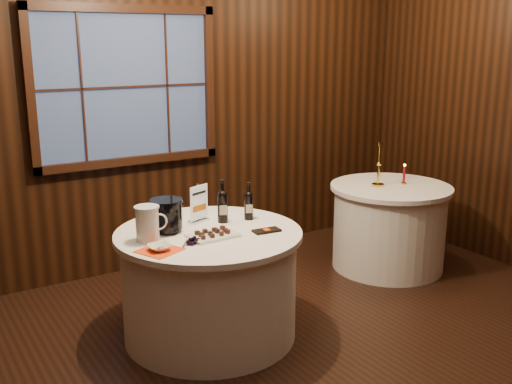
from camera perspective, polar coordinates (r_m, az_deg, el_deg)
back_wall at (r=5.28m, az=-12.31°, el=8.64°), size 6.00×0.10×3.00m
main_table at (r=4.23m, az=-4.45°, el=-8.68°), size 1.28×1.28×0.77m
side_table at (r=5.58m, az=12.54°, el=-3.20°), size 1.08×1.08×0.77m
sign_stand at (r=4.28m, az=-5.51°, el=-1.64°), size 0.17×0.13×0.28m
port_bottle_left at (r=4.25m, az=-3.19°, el=-1.15°), size 0.07×0.09×0.31m
port_bottle_right at (r=4.32m, az=-0.70°, el=-1.10°), size 0.07×0.08×0.28m
ice_bucket at (r=4.07m, az=-8.52°, el=-2.18°), size 0.22×0.22×0.23m
chocolate_plate at (r=3.97m, az=-4.10°, el=-4.04°), size 0.32×0.22×0.05m
chocolate_box at (r=4.07m, az=1.02°, el=-3.70°), size 0.19×0.11×0.02m
grape_bunch at (r=3.84m, az=-5.85°, el=-4.68°), size 0.18×0.10×0.04m
glass_pitcher at (r=3.92m, az=-10.28°, el=-2.96°), size 0.22×0.16×0.23m
orange_napkin at (r=3.76m, az=-9.17°, el=-5.51°), size 0.31×0.31×0.00m
cracker_bowl at (r=3.76m, az=-9.19°, el=-5.23°), size 0.15×0.15×0.03m
brass_candlestick at (r=5.41m, az=11.60°, el=2.03°), size 0.11×0.11×0.40m
red_candle at (r=5.55m, az=13.92°, el=1.48°), size 0.05×0.05×0.19m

